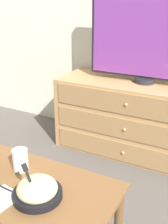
% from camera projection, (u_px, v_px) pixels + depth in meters
% --- Properties ---
extents(ground_plane, '(12.00, 12.00, 0.00)m').
position_uv_depth(ground_plane, '(144.00, 138.00, 2.61)').
color(ground_plane, '#56514C').
extents(dresser, '(1.26, 0.48, 0.60)m').
position_uv_depth(dresser, '(135.00, 118.00, 2.29)').
color(dresser, tan).
rests_on(dresser, ground_plane).
extents(tv, '(0.91, 0.16, 0.66)m').
position_uv_depth(tv, '(148.00, 38.00, 2.05)').
color(tv, '#232328').
rests_on(tv, dresser).
extents(coffee_table, '(1.05, 0.49, 0.39)m').
position_uv_depth(coffee_table, '(13.00, 189.00, 1.40)').
color(coffee_table, brown).
rests_on(coffee_table, ground_plane).
extents(takeout_bowl, '(0.22, 0.22, 0.16)m').
position_uv_depth(takeout_bowl, '(37.00, 190.00, 1.24)').
color(takeout_bowl, black).
rests_on(takeout_bowl, coffee_table).
extents(drink_cup, '(0.08, 0.08, 0.11)m').
position_uv_depth(drink_cup, '(20.00, 161.00, 1.44)').
color(drink_cup, white).
rests_on(drink_cup, coffee_table).
extents(napkin, '(0.16, 0.16, 0.00)m').
position_uv_depth(napkin, '(2.00, 198.00, 1.25)').
color(napkin, silver).
rests_on(napkin, coffee_table).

